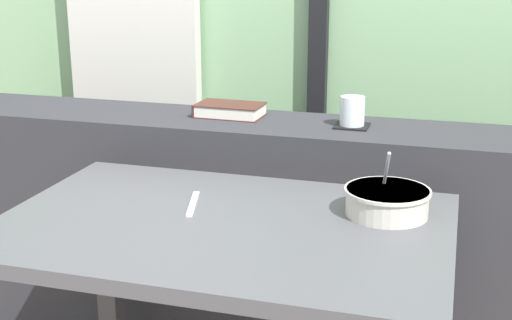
{
  "coord_description": "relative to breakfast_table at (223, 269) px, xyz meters",
  "views": [
    {
      "loc": [
        0.5,
        -1.48,
        1.33
      ],
      "look_at": [
        -0.03,
        0.33,
        0.77
      ],
      "focal_mm": 49.2,
      "sensor_mm": 36.0,
      "label": 1
    }
  ],
  "objects": [
    {
      "name": "juice_glass",
      "position": [
        0.2,
        0.6,
        0.26
      ],
      "size": [
        0.07,
        0.07,
        0.09
      ],
      "color": "white",
      "rests_on": "coaster_square"
    },
    {
      "name": "breakfast_table",
      "position": [
        0.0,
        0.0,
        0.0
      ],
      "size": [
        1.05,
        0.7,
        0.73
      ],
      "color": "#414145",
      "rests_on": "ground"
    },
    {
      "name": "closed_book",
      "position": [
        -0.19,
        0.63,
        0.24
      ],
      "size": [
        0.21,
        0.14,
        0.04
      ],
      "color": "#47231E",
      "rests_on": "dark_console_ledge"
    },
    {
      "name": "coaster_square",
      "position": [
        0.2,
        0.6,
        0.22
      ],
      "size": [
        0.1,
        0.1,
        0.0
      ],
      "primitive_type": "cube",
      "color": "black",
      "rests_on": "dark_console_ledge"
    },
    {
      "name": "soup_bowl",
      "position": [
        0.36,
        0.15,
        0.15
      ],
      "size": [
        0.2,
        0.2,
        0.16
      ],
      "color": "beige",
      "rests_on": "breakfast_table"
    },
    {
      "name": "fork_utensil",
      "position": [
        -0.11,
        0.08,
        0.12
      ],
      "size": [
        0.06,
        0.17,
        0.01
      ],
      "primitive_type": "cube",
      "rotation": [
        0.0,
        0.0,
        0.26
      ],
      "color": "silver",
      "rests_on": "breakfast_table"
    },
    {
      "name": "dark_console_ledge",
      "position": [
        0.0,
        0.59,
        -0.2
      ],
      "size": [
        2.8,
        0.33,
        0.83
      ],
      "primitive_type": "cube",
      "color": "#2D2D33",
      "rests_on": "ground"
    }
  ]
}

